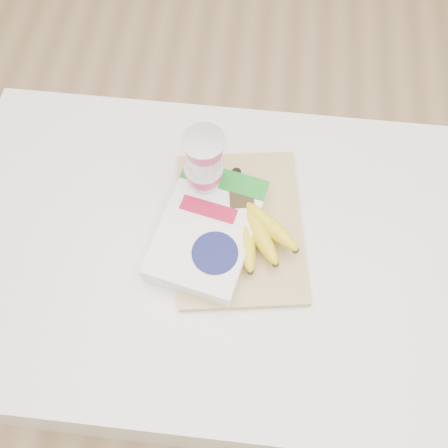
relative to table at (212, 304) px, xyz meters
name	(u,v)px	position (x,y,z in m)	size (l,w,h in m)	color
room	(193,29)	(0.00, 0.00, 0.95)	(4.00, 4.00, 4.00)	tan
table	(212,304)	(0.00, 0.00, 0.00)	(1.06, 0.71, 0.80)	white
cutting_board	(240,226)	(0.06, 0.05, 0.41)	(0.25, 0.34, 0.02)	tan
bananas	(251,230)	(0.08, 0.02, 0.44)	(0.16, 0.18, 0.06)	#382816
yogurt_stack	(204,166)	(-0.02, 0.11, 0.52)	(0.08, 0.08, 0.19)	white
cereal_box	(208,231)	(0.00, 0.02, 0.43)	(0.23, 0.29, 0.06)	white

